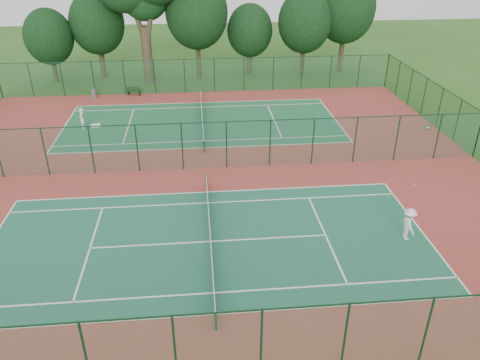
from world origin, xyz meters
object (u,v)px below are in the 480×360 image
trash_bin (94,94)px  bench (133,91)px  player_far (82,118)px  kit_bag (95,126)px  player_near (409,224)px

trash_bin → bench: size_ratio=0.59×
player_far → kit_bag: player_far is taller
trash_bin → bench: bearing=7.0°
player_near → kit_bag: (-19.89, 18.52, -0.80)m
player_far → trash_bin: player_far is taller
player_near → trash_bin: player_near is taller
player_near → kit_bag: 27.19m
bench → player_far: bearing=-94.2°
trash_bin → kit_bag: bearing=-79.4°
trash_bin → bench: same height
kit_bag → player_near: bearing=-58.1°
kit_bag → trash_bin: bearing=85.5°
player_far → bench: player_far is taller
trash_bin → bench: (3.90, 0.48, 0.01)m
player_far → trash_bin: bearing=172.2°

